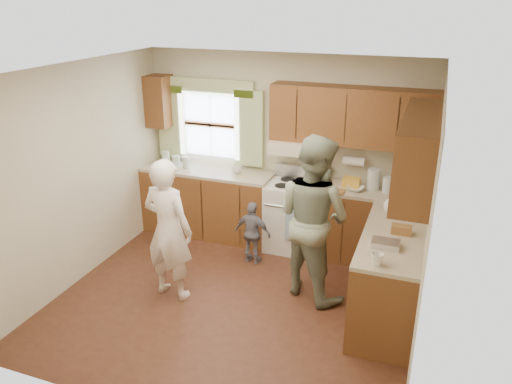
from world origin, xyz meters
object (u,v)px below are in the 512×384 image
at_px(woman_left, 168,230).
at_px(woman_right, 313,217).
at_px(child, 253,233).
at_px(stove, 297,215).

relative_size(woman_left, woman_right, 0.87).
distance_m(woman_right, child, 1.07).
bearing_deg(child, woman_right, 160.31).
bearing_deg(child, stove, -119.53).
distance_m(stove, woman_right, 1.17).
height_order(stove, woman_right, woman_right).
relative_size(stove, woman_left, 0.67).
distance_m(stove, child, 0.72).
bearing_deg(stove, woman_right, -65.88).
bearing_deg(stove, child, -124.87).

